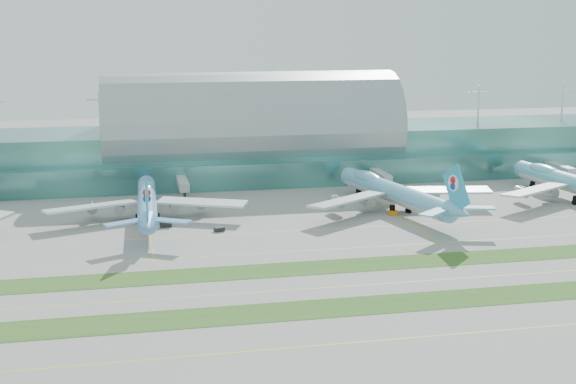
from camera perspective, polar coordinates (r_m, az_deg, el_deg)
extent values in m
plane|color=gray|center=(209.38, 3.09, -5.50)|extent=(700.00, 700.00, 0.00)
cube|color=#3D7A75|center=(331.22, -2.66, 2.82)|extent=(340.00, 42.00, 20.00)
cube|color=#3D7A75|center=(308.78, -1.94, 1.21)|extent=(340.00, 8.00, 10.00)
ellipsoid|color=#9EA5A8|center=(329.76, -2.67, 4.54)|extent=(340.00, 46.20, 16.17)
cylinder|color=white|center=(328.81, -2.69, 5.92)|extent=(0.80, 0.80, 16.00)
cube|color=#B2B7B7|center=(294.25, -7.52, 0.67)|extent=(3.50, 22.00, 3.00)
cylinder|color=black|center=(285.21, -7.35, -0.41)|extent=(1.00, 1.00, 4.00)
cube|color=#B2B7B7|center=(308.75, 6.49, 1.23)|extent=(3.50, 22.00, 3.00)
cylinder|color=black|center=(300.14, 7.07, 0.22)|extent=(1.00, 1.00, 4.00)
cube|color=#B2B7B7|center=(339.58, 18.61, 1.66)|extent=(3.50, 22.00, 3.00)
cylinder|color=black|center=(331.78, 19.43, 0.76)|extent=(1.00, 1.00, 4.00)
cube|color=#2D591E|center=(183.90, 5.35, -8.05)|extent=(420.00, 12.00, 0.08)
cube|color=#2D591E|center=(211.21, 2.95, -5.33)|extent=(420.00, 12.00, 0.08)
cube|color=yellow|center=(166.23, 7.40, -10.35)|extent=(420.00, 0.35, 0.01)
cube|color=yellow|center=(196.56, 4.15, -6.69)|extent=(420.00, 0.35, 0.01)
cube|color=yellow|center=(226.06, 1.92, -4.15)|extent=(420.00, 0.35, 0.01)
cube|color=yellow|center=(246.70, 0.71, -2.76)|extent=(420.00, 0.35, 0.01)
cylinder|color=#6BAEEB|center=(262.52, -9.99, -0.70)|extent=(7.73, 60.59, 6.04)
ellipsoid|color=#6BAEEB|center=(278.73, -10.03, 0.39)|extent=(6.25, 18.53, 4.31)
cone|color=#6BAEEB|center=(294.39, -10.04, 0.68)|extent=(6.18, 5.04, 6.04)
cone|color=#6BAEEB|center=(229.05, -9.94, -2.27)|extent=(5.98, 8.93, 5.74)
cube|color=white|center=(261.31, -13.83, -1.02)|extent=(29.97, 17.07, 1.19)
cylinder|color=gray|center=(266.63, -12.81, -1.16)|extent=(3.46, 5.45, 3.31)
cube|color=white|center=(261.28, -6.14, -0.73)|extent=(29.74, 18.44, 1.19)
cylinder|color=gray|center=(266.61, -7.15, -0.95)|extent=(3.46, 5.45, 3.31)
cube|color=#299CBA|center=(229.53, -10.00, -0.67)|extent=(0.94, 12.82, 14.05)
cylinder|color=silver|center=(230.17, -10.01, -0.26)|extent=(1.01, 4.70, 4.68)
cylinder|color=black|center=(285.92, -9.99, -0.57)|extent=(1.75, 1.75, 2.92)
cylinder|color=black|center=(259.76, -10.60, -1.87)|extent=(1.75, 1.75, 2.92)
cylinder|color=black|center=(259.76, -9.31, -1.83)|extent=(1.75, 1.75, 2.92)
cylinder|color=#61B2D7|center=(272.89, 7.56, -0.03)|extent=(20.06, 65.13, 6.52)
ellipsoid|color=#61B2D7|center=(287.93, 5.68, 1.01)|extent=(10.22, 20.68, 4.65)
cone|color=#61B2D7|center=(302.77, 4.11, 1.24)|extent=(7.48, 6.51, 6.52)
cone|color=#61B2D7|center=(242.80, 12.09, -1.41)|extent=(8.04, 10.56, 6.20)
cube|color=silver|center=(261.96, 4.26, -0.56)|extent=(30.57, 24.26, 1.28)
cylinder|color=gray|center=(269.51, 4.57, -0.69)|extent=(4.71, 6.41, 3.58)
cube|color=silver|center=(281.48, 11.08, 0.13)|extent=(32.45, 13.22, 1.28)
cylinder|color=gray|center=(283.89, 9.62, -0.17)|extent=(4.71, 6.41, 3.58)
cube|color=#2EA5CE|center=(243.04, 11.87, 0.22)|extent=(3.52, 13.65, 15.16)
cylinder|color=white|center=(243.56, 11.74, 0.63)|extent=(1.99, 5.14, 5.05)
cylinder|color=black|center=(294.82, 5.03, -0.03)|extent=(1.89, 1.89, 3.16)
cylinder|color=black|center=(268.84, 7.43, -1.27)|extent=(1.89, 1.89, 3.16)
cylinder|color=black|center=(272.11, 8.56, -1.14)|extent=(1.89, 1.89, 3.16)
cylinder|color=#5DB9CD|center=(302.76, 19.78, 0.54)|extent=(15.03, 64.61, 6.43)
ellipsoid|color=#5DB9CD|center=(316.28, 17.76, 1.47)|extent=(8.69, 20.20, 4.58)
cone|color=#5DB9CD|center=(329.74, 16.00, 1.68)|extent=(7.07, 6.01, 6.43)
cube|color=white|center=(289.86, 17.16, 0.14)|extent=(30.90, 22.22, 1.27)
cylinder|color=gray|center=(297.44, 17.22, 0.00)|extent=(4.26, 6.13, 3.53)
cylinder|color=black|center=(322.51, 17.00, 0.53)|extent=(1.87, 1.87, 3.11)
cylinder|color=black|center=(298.62, 19.75, -0.55)|extent=(1.87, 1.87, 3.11)
cube|color=black|center=(253.54, -8.68, -2.28)|extent=(3.67, 2.02, 1.79)
cube|color=black|center=(246.58, -4.91, -2.65)|extent=(3.49, 2.80, 1.33)
cube|color=orange|center=(268.05, 7.50, -1.49)|extent=(3.15, 2.09, 1.51)
cube|color=black|center=(270.62, 11.17, -1.47)|extent=(3.83, 2.75, 1.73)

